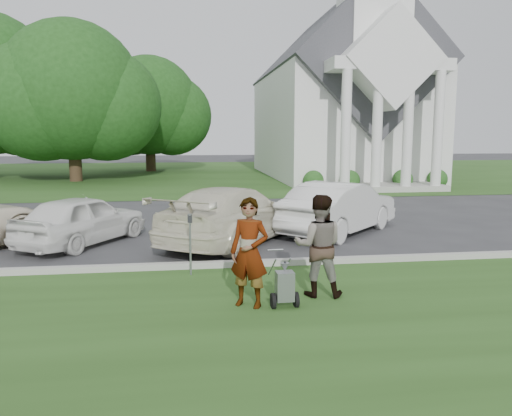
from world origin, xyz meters
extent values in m
plane|color=#333335|center=(0.00, 0.00, 0.00)|extent=(120.00, 120.00, 0.00)
cube|color=#274818|center=(0.00, -3.00, 0.01)|extent=(80.00, 7.00, 0.01)
cube|color=#274818|center=(0.00, 27.00, 0.01)|extent=(80.00, 30.00, 0.01)
cube|color=#9E9E93|center=(0.00, 0.55, 0.07)|extent=(80.00, 0.18, 0.15)
cube|color=white|center=(9.00, 24.00, 3.50)|extent=(9.00, 16.00, 7.00)
cube|color=#38383D|center=(9.00, 24.00, 7.00)|extent=(9.19, 17.00, 9.19)
cube|color=#9E9E93|center=(9.00, 14.80, 0.15)|extent=(6.20, 2.60, 0.30)
cylinder|color=white|center=(6.60, 13.80, 3.00)|extent=(0.50, 0.50, 6.00)
cylinder|color=white|center=(8.20, 13.80, 3.00)|extent=(0.50, 0.50, 6.00)
cylinder|color=white|center=(9.80, 13.80, 3.00)|extent=(0.50, 0.50, 6.00)
cylinder|color=white|center=(11.40, 13.80, 3.00)|extent=(0.50, 0.50, 6.00)
cube|color=white|center=(9.00, 14.60, 6.30)|extent=(6.20, 2.00, 0.60)
cube|color=white|center=(9.00, 14.60, 6.60)|extent=(5.09, 2.20, 5.09)
sphere|color=#1E4C19|center=(5.50, 15.70, 0.45)|extent=(1.10, 1.10, 1.10)
sphere|color=#1E4C19|center=(7.50, 15.70, 0.45)|extent=(1.10, 1.10, 1.10)
sphere|color=#1E4C19|center=(10.50, 15.70, 0.45)|extent=(1.10, 1.10, 1.10)
sphere|color=#1E4C19|center=(12.50, 15.70, 0.45)|extent=(1.10, 1.10, 1.10)
cylinder|color=#332316|center=(-8.00, 22.00, 1.60)|extent=(0.76, 0.76, 3.20)
sphere|color=#1B4314|center=(-8.00, 22.00, 5.51)|extent=(8.40, 8.40, 8.40)
sphere|color=#1B4314|center=(-6.11, 22.30, 4.67)|extent=(6.89, 6.89, 6.89)
sphere|color=#1B4314|center=(-9.68, 21.70, 4.88)|extent=(7.22, 7.22, 7.22)
sphere|color=#1B4314|center=(-11.93, 25.30, 5.21)|extent=(7.54, 7.54, 7.54)
cylinder|color=#332316|center=(-4.00, 30.00, 1.50)|extent=(0.76, 0.76, 3.00)
sphere|color=#1B4314|center=(-4.00, 30.00, 5.09)|extent=(7.60, 7.60, 7.60)
sphere|color=#1B4314|center=(-2.29, 30.30, 4.33)|extent=(6.23, 6.23, 6.23)
sphere|color=#1B4314|center=(-5.52, 29.70, 4.52)|extent=(6.54, 6.54, 6.54)
cylinder|color=black|center=(0.27, -2.15, 0.14)|extent=(0.07, 0.27, 0.27)
cylinder|color=black|center=(0.67, -2.13, 0.14)|extent=(0.07, 0.27, 0.27)
cylinder|color=#2D2D33|center=(0.47, -2.14, 0.14)|extent=(0.45, 0.05, 0.03)
cube|color=gray|center=(0.47, -2.14, 0.38)|extent=(0.31, 0.25, 0.50)
cone|color=gray|center=(0.47, -2.14, 0.71)|extent=(0.16, 0.16, 0.14)
cylinder|color=#2D2D33|center=(0.47, -2.14, 0.78)|extent=(0.04, 0.04, 0.05)
cylinder|color=gray|center=(0.33, -1.71, 0.61)|extent=(0.05, 0.66, 0.48)
cylinder|color=gray|center=(0.58, -1.70, 0.61)|extent=(0.05, 0.66, 0.48)
cylinder|color=gray|center=(0.44, -1.38, 0.83)|extent=(0.29, 0.04, 0.03)
imported|color=#999999|center=(-0.11, -1.99, 0.93)|extent=(0.81, 0.72, 1.86)
imported|color=#999999|center=(1.19, -1.59, 0.92)|extent=(1.03, 0.88, 1.84)
cylinder|color=gray|center=(-1.08, 0.05, 0.56)|extent=(0.04, 0.04, 1.12)
cube|color=#2D2D33|center=(-1.08, 0.05, 1.20)|extent=(0.09, 0.07, 0.17)
cylinder|color=gray|center=(-1.08, 0.05, 1.28)|extent=(0.08, 0.08, 0.03)
imported|color=white|center=(-3.90, 3.44, 0.67)|extent=(3.34, 4.20, 1.34)
imported|color=silver|center=(0.05, 3.12, 0.76)|extent=(4.71, 5.54, 1.52)
imported|color=silver|center=(3.31, 3.98, 0.76)|extent=(4.41, 4.45, 1.53)
camera|label=1|loc=(-1.10, -10.08, 2.91)|focal=35.00mm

